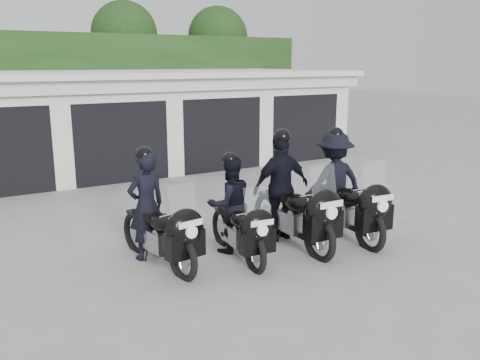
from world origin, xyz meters
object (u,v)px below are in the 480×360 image
police_bike_a (156,218)px  police_bike_b (234,211)px  police_bike_c (287,194)px  police_bike_d (339,188)px

police_bike_a → police_bike_b: 1.33m
police_bike_c → police_bike_b: bearing=-177.1°
police_bike_b → police_bike_d: (2.27, -0.06, 0.13)m
police_bike_b → police_bike_d: size_ratio=0.86×
police_bike_d → police_bike_a: bearing=179.9°
police_bike_a → police_bike_d: police_bike_d is taller
police_bike_c → police_bike_d: size_ratio=1.02×
police_bike_a → police_bike_d: (3.56, -0.34, 0.12)m
police_bike_b → police_bike_a: bearing=173.6°
police_bike_a → police_bike_d: bearing=-14.3°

